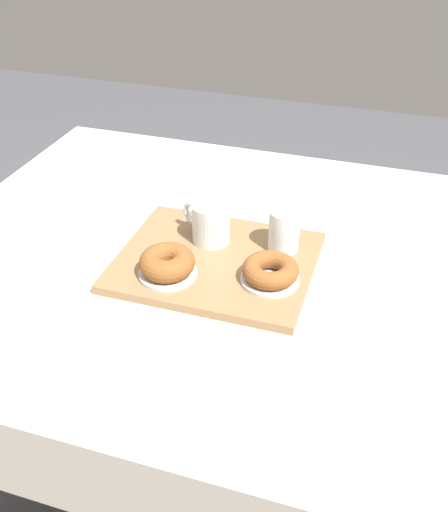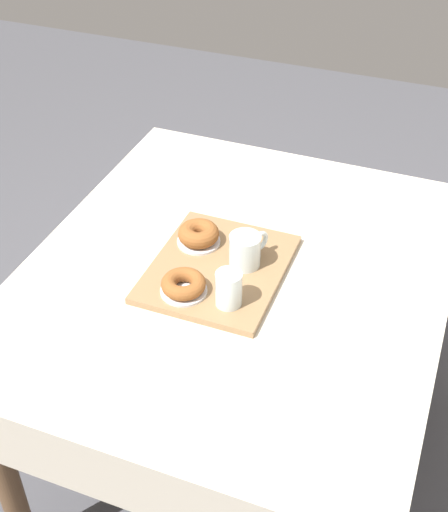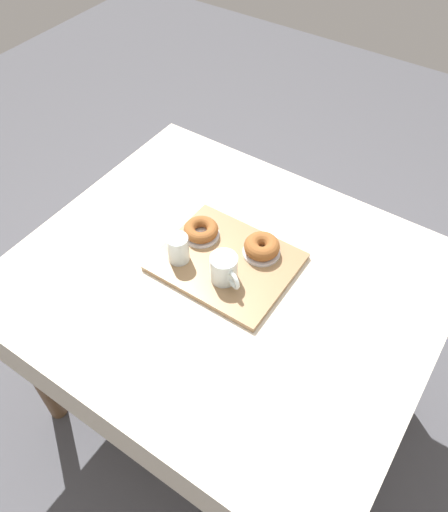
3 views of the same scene
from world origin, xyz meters
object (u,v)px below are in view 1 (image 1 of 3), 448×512
at_px(tea_mug_left, 210,223).
at_px(water_glass_near, 284,233).
at_px(donut_plate_left, 168,273).
at_px(sugar_donut_left, 167,262).
at_px(dining_table, 212,291).
at_px(donut_plate_right, 270,279).
at_px(serving_tray, 216,262).
at_px(sugar_donut_right, 270,270).

bearing_deg(tea_mug_left, water_glass_near, 5.03).
bearing_deg(donut_plate_left, sugar_donut_left, 0.00).
height_order(dining_table, water_glass_near, water_glass_near).
relative_size(sugar_donut_left, donut_plate_right, 0.95).
height_order(serving_tray, donut_plate_right, donut_plate_right).
distance_m(serving_tray, donut_plate_left, 0.11).
bearing_deg(serving_tray, sugar_donut_left, -130.66).
relative_size(dining_table, serving_tray, 3.12).
height_order(dining_table, donut_plate_left, donut_plate_left).
xyz_separation_m(donut_plate_right, sugar_donut_right, (0.00, 0.00, 0.02)).
height_order(serving_tray, water_glass_near, water_glass_near).
relative_size(tea_mug_left, donut_plate_right, 1.01).
bearing_deg(donut_plate_left, tea_mug_left, 74.96).
height_order(serving_tray, sugar_donut_right, sugar_donut_right).
distance_m(donut_plate_left, sugar_donut_left, 0.03).
bearing_deg(sugar_donut_right, donut_plate_left, -167.78).
xyz_separation_m(tea_mug_left, sugar_donut_right, (0.15, -0.10, -0.02)).
relative_size(water_glass_near, sugar_donut_left, 0.83).
height_order(serving_tray, sugar_donut_left, sugar_donut_left).
bearing_deg(water_glass_near, serving_tray, -148.40).
bearing_deg(tea_mug_left, dining_table, -64.77).
bearing_deg(serving_tray, sugar_donut_right, -18.45).
bearing_deg(tea_mug_left, serving_tray, -61.98).
bearing_deg(donut_plate_left, serving_tray, 49.34).
bearing_deg(sugar_donut_left, sugar_donut_right, 12.22).
bearing_deg(sugar_donut_right, tea_mug_left, 146.68).
bearing_deg(water_glass_near, dining_table, -166.71).
height_order(dining_table, sugar_donut_left, sugar_donut_left).
bearing_deg(dining_table, sugar_donut_right, -29.25).
relative_size(dining_table, sugar_donut_right, 11.32).
height_order(dining_table, donut_plate_right, donut_plate_right).
bearing_deg(donut_plate_right, donut_plate_left, -167.78).
bearing_deg(dining_table, donut_plate_left, -111.39).
distance_m(water_glass_near, sugar_donut_left, 0.24).
height_order(water_glass_near, sugar_donut_left, water_glass_near).
xyz_separation_m(serving_tray, water_glass_near, (0.12, 0.07, 0.05)).
bearing_deg(sugar_donut_left, donut_plate_left, 0.00).
relative_size(donut_plate_left, sugar_donut_right, 1.06).
bearing_deg(sugar_donut_right, sugar_donut_left, -167.78).
bearing_deg(dining_table, sugar_donut_left, -111.39).
distance_m(dining_table, water_glass_near, 0.21).
distance_m(water_glass_near, sugar_donut_right, 0.11).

